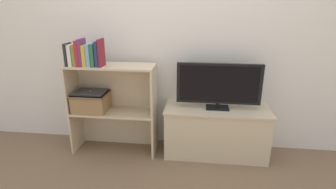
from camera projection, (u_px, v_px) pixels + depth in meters
The scene contains 18 objects.
ground_plane at pixel (166, 160), 2.61m from camera, with size 16.00×16.00×0.00m, color brown.
wall_back at pixel (171, 33), 2.62m from camera, with size 10.00×0.05×2.40m.
tv_stand at pixel (216, 131), 2.66m from camera, with size 1.03×0.40×0.51m.
tv at pixel (219, 85), 2.49m from camera, with size 0.80×0.14×0.45m.
bookshelf_lower_tier at pixel (117, 123), 2.79m from camera, with size 0.86×0.31×0.44m.
bookshelf_upper_tier at pixel (114, 81), 2.64m from camera, with size 0.86×0.31×0.48m.
book_charcoal at pixel (68, 54), 2.48m from camera, with size 0.02×0.14×0.21m.
book_ivory at pixel (72, 55), 2.48m from camera, with size 0.04×0.13×0.20m.
book_olive at pixel (76, 55), 2.47m from camera, with size 0.03×0.13×0.20m.
book_crimson at pixel (79, 53), 2.46m from camera, with size 0.03×0.15×0.24m.
book_plum at pixel (82, 52), 2.45m from camera, with size 0.03×0.14×0.25m.
book_mustard at pixel (86, 55), 2.46m from camera, with size 0.04×0.14×0.20m.
book_skyblue at pixel (90, 55), 2.45m from camera, with size 0.04×0.14×0.21m.
book_forest at pixel (94, 55), 2.45m from camera, with size 0.03×0.15×0.21m.
book_navy at pixel (98, 54), 2.44m from camera, with size 0.03×0.12×0.23m.
book_maroon at pixel (101, 53), 2.43m from camera, with size 0.02×0.14×0.26m.
storage_basket_left at pixel (91, 101), 2.66m from camera, with size 0.34×0.28×0.19m.
laptop at pixel (90, 92), 2.63m from camera, with size 0.30×0.22×0.02m.
Camera 1 is at (0.28, -2.24, 1.47)m, focal length 28.00 mm.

